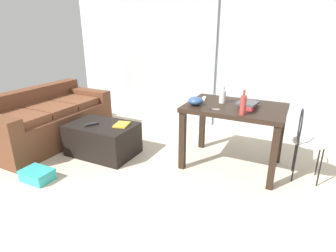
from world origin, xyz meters
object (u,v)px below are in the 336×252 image
wire_chair (305,136)px  shoebox (37,175)px  craft_table (235,115)px  scissors (213,109)px  bottle_far (223,96)px  couch (47,121)px  bowl (196,101)px  coffee_table (103,139)px  bottle_near (243,105)px  magazine (122,125)px  tv_remote_on_table (204,99)px  tv_remote_primary (91,124)px  book_stack (248,105)px

wire_chair → shoebox: 3.02m
craft_table → scissors: 0.34m
shoebox → bottle_far: bearing=39.5°
couch → bowl: size_ratio=10.41×
coffee_table → bottle_near: bottle_near is taller
bottle_far → magazine: 1.34m
couch → scissors: 2.53m
tv_remote_on_table → tv_remote_primary: size_ratio=1.02×
coffee_table → magazine: magazine is taller
tv_remote_primary → wire_chair: bearing=41.4°
wire_chair → book_stack: book_stack is taller
couch → bottle_far: bearing=11.1°
tv_remote_on_table → shoebox: tv_remote_on_table is taller
coffee_table → magazine: 0.36m
couch → book_stack: bearing=8.7°
book_stack → tv_remote_on_table: 0.59m
wire_chair → shoebox: (-2.64, -1.39, -0.45)m
magazine → shoebox: 1.15m
wire_chair → shoebox: wire_chair is taller
wire_chair → book_stack: 0.70m
magazine → wire_chair: bearing=-1.9°
wire_chair → bottle_near: 0.82m
craft_table → bottle_far: 0.27m
shoebox → coffee_table: bearing=75.7°
bowl → book_stack: (0.58, 0.18, -0.02)m
wire_chair → magazine: (-2.15, -0.42, -0.08)m
bottle_far → magazine: (-1.20, -0.42, -0.42)m
bottle_near → book_stack: bottle_near is taller
coffee_table → book_stack: size_ratio=3.07×
coffee_table → tv_remote_primary: size_ratio=4.99×
bowl → tv_remote_on_table: 0.29m
craft_table → bowl: (-0.43, -0.18, 0.17)m
shoebox → magazine: bearing=63.2°
book_stack → tv_remote_primary: bearing=-164.2°
scissors → shoebox: bearing=-147.0°
couch → bottle_far: 2.61m
bowl → book_stack: bowl is taller
scissors → tv_remote_primary: bearing=-169.5°
bottle_far → magazine: bearing=-160.8°
coffee_table → couch: bearing=179.5°
coffee_table → bottle_far: bottle_far is taller
craft_table → shoebox: size_ratio=3.25×
bottle_near → scissors: size_ratio=2.20×
book_stack → shoebox: size_ratio=0.83×
bottle_far → coffee_table: bearing=-161.1°
shoebox → bowl: bearing=38.8°
bowl → couch: bearing=-173.5°
craft_table → tv_remote_primary: bearing=-162.7°
bottle_near → bowl: 0.59m
bottle_near → tv_remote_on_table: size_ratio=1.47×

